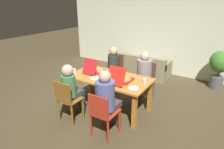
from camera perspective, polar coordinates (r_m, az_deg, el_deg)
ground_plane at (r=4.62m, az=-0.67°, el=-9.69°), size 20.00×20.00×0.00m
back_wall at (r=6.73m, az=13.59°, el=12.20°), size 6.90×0.12×2.76m
dining_table at (r=4.32m, az=-0.71°, el=-2.17°), size 1.80×0.95×0.77m
chair_0 at (r=5.32m, az=0.92°, el=1.07°), size 0.41×0.40×0.99m
person_0 at (r=5.14m, az=0.02°, el=2.46°), size 0.30×0.53×1.22m
chair_1 at (r=4.96m, az=9.59°, el=-1.29°), size 0.46×0.43×0.91m
person_1 at (r=4.76m, az=9.09°, el=0.66°), size 0.35×0.55×1.21m
chair_2 at (r=3.51m, az=-2.78°, el=-11.13°), size 0.43×0.45×0.88m
person_2 at (r=3.48m, az=-1.50°, el=-6.62°), size 0.34×0.55×1.27m
chair_3 at (r=4.03m, az=-12.90°, el=-7.15°), size 0.44×0.39×0.89m
person_3 at (r=4.02m, az=-11.74°, el=-3.58°), size 0.28×0.50×1.21m
pizza_box_0 at (r=4.06m, az=2.88°, el=-1.28°), size 0.38×0.56×0.37m
pizza_box_1 at (r=4.58m, az=-4.82°, el=1.32°), size 0.35×0.49×0.35m
plate_0 at (r=4.22m, az=-4.88°, el=-1.02°), size 0.22×0.22×0.03m
plate_1 at (r=3.78m, az=6.27°, el=-3.91°), size 0.20×0.20×0.01m
drinking_glass_0 at (r=4.82m, az=-7.74°, el=2.24°), size 0.08×0.08×0.10m
drinking_glass_1 at (r=4.48m, az=-10.83°, el=0.83°), size 0.07×0.07×0.14m
drinking_glass_2 at (r=3.99m, az=9.50°, el=-1.95°), size 0.08×0.08×0.11m
drinking_glass_3 at (r=3.98m, az=-1.27°, el=-1.47°), size 0.07×0.07×0.14m
couch at (r=6.49m, az=8.29°, el=2.06°), size 1.82×0.78×0.72m
potted_plant at (r=6.11m, az=28.79°, el=2.23°), size 0.55×0.55×1.07m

